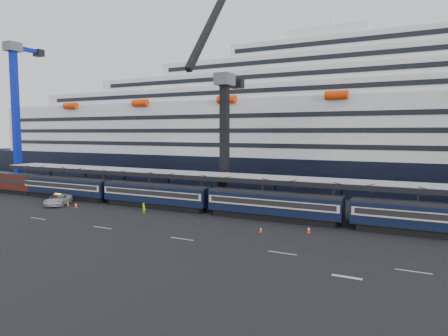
{
  "coord_description": "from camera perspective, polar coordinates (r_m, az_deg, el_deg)",
  "views": [
    {
      "loc": [
        10.34,
        -41.83,
        12.2
      ],
      "look_at": [
        -15.6,
        10.0,
        6.96
      ],
      "focal_mm": 32.0,
      "sensor_mm": 36.0,
      "label": 1
    }
  ],
  "objects": [
    {
      "name": "canopy",
      "position": [
        57.21,
        15.98,
        -2.01
      ],
      "size": [
        130.0,
        6.25,
        5.53
      ],
      "color": "#A2A5AA",
      "rests_on": "ground"
    },
    {
      "name": "lane_markings",
      "position": [
        38.64,
        22.59,
        -13.62
      ],
      "size": [
        111.0,
        4.27,
        0.02
      ],
      "color": "beige",
      "rests_on": "ground"
    },
    {
      "name": "ground",
      "position": [
        44.78,
        12.44,
        -10.76
      ],
      "size": [
        260.0,
        260.0,
        0.0
      ],
      "primitive_type": "plane",
      "color": "black",
      "rests_on": "ground"
    },
    {
      "name": "pickup_truck",
      "position": [
        72.55,
        -22.63,
        -4.2
      ],
      "size": [
        5.74,
        7.07,
        1.79
      ],
      "primitive_type": "imported",
      "rotation": [
        0.0,
        0.0,
        0.51
      ],
      "color": "#AAACB1",
      "rests_on": "ground"
    },
    {
      "name": "traffic_cone_b",
      "position": [
        69.19,
        -20.39,
        -4.96
      ],
      "size": [
        0.43,
        0.43,
        0.86
      ],
      "color": "#FF3D08",
      "rests_on": "ground"
    },
    {
      "name": "crane_blue",
      "position": [
        101.7,
        -27.86,
        7.97
      ],
      "size": [
        4.5,
        19.91,
        52.01
      ],
      "color": "#4E5056",
      "rests_on": "ground"
    },
    {
      "name": "traffic_cone_a",
      "position": [
        71.07,
        -21.41,
        -4.75
      ],
      "size": [
        0.41,
        0.41,
        0.82
      ],
      "color": "#FF3D08",
      "rests_on": "ground"
    },
    {
      "name": "train",
      "position": [
        54.87,
        10.32,
        -5.41
      ],
      "size": [
        133.05,
        3.0,
        4.05
      ],
      "color": "black",
      "rests_on": "ground"
    },
    {
      "name": "cruise_ship",
      "position": [
        88.56,
        19.25,
        4.97
      ],
      "size": [
        214.09,
        28.84,
        34.0
      ],
      "color": "black",
      "rests_on": "ground"
    },
    {
      "name": "traffic_cone_d",
      "position": [
        50.04,
        12.02,
        -8.56
      ],
      "size": [
        0.42,
        0.42,
        0.84
      ],
      "color": "#FF3D08",
      "rests_on": "ground"
    },
    {
      "name": "traffic_cone_c",
      "position": [
        49.47,
        5.27,
        -8.72
      ],
      "size": [
        0.35,
        0.35,
        0.7
      ],
      "color": "#FF3D08",
      "rests_on": "ground"
    },
    {
      "name": "worker",
      "position": [
        61.15,
        -11.39,
        -5.67
      ],
      "size": [
        0.64,
        0.46,
        1.63
      ],
      "primitive_type": "imported",
      "rotation": [
        0.0,
        0.0,
        3.02
      ],
      "color": "#AFEF0C",
      "rests_on": "ground"
    },
    {
      "name": "crane_dark_near",
      "position": [
        67.61,
        -0.08,
        4.94
      ],
      "size": [
        4.5,
        17.75,
        35.08
      ],
      "color": "#4E5056",
      "rests_on": "ground"
    }
  ]
}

